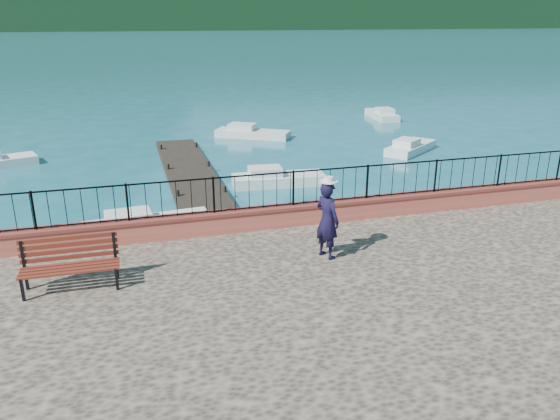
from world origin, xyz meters
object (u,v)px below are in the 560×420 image
person (327,220)px  boat_0 (148,221)px  park_bench (71,275)px  boat_2 (411,144)px  boat_5 (382,112)px  boat_1 (279,175)px  boat_4 (253,131)px

person → boat_0: person is taller
person → boat_0: 7.33m
park_bench → boat_0: 6.35m
boat_2 → boat_5: (3.06, 9.65, 0.00)m
boat_1 → boat_5: size_ratio=1.05×
person → boat_5: person is taller
park_bench → boat_1: park_bench is taller
boat_2 → boat_4: size_ratio=0.83×
boat_1 → boat_5: 17.51m
person → boat_0: (-3.96, 5.91, -1.75)m
boat_0 → boat_2: bearing=23.7°
boat_4 → boat_5: bearing=52.2°
park_bench → boat_1: 12.50m
park_bench → boat_4: (8.60, 19.54, -1.13)m
boat_2 → person: bearing=-162.5°
boat_5 → park_bench: bearing=147.5°
person → boat_2: bearing=-60.3°
person → boat_1: bearing=-33.7°
park_bench → boat_1: size_ratio=0.52×
person → boat_5: 26.70m
park_bench → person: size_ratio=1.07×
boat_1 → park_bench: bearing=-121.5°
park_bench → boat_0: (1.84, 5.97, -1.13)m
boat_4 → boat_5: (10.16, 3.80, 0.00)m
park_bench → boat_2: (15.70, 13.69, -1.13)m
park_bench → boat_2: park_bench is taller
person → boat_2: 16.94m
boat_4 → boat_0: bearing=-84.7°
park_bench → person: 5.84m
boat_4 → boat_1: bearing=-65.2°
boat_0 → boat_5: same height
boat_0 → boat_5: (16.92, 17.37, 0.00)m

